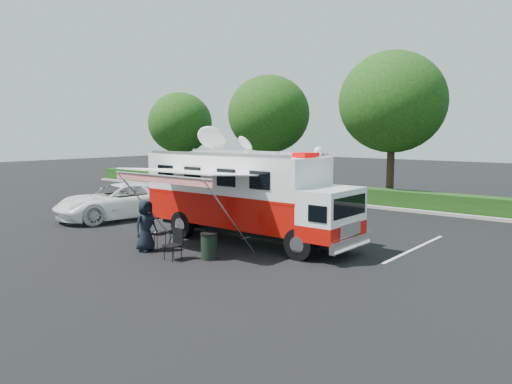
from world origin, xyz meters
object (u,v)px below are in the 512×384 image
white_suv (120,218)px  folding_table (156,234)px  command_truck (246,195)px  trash_bin (209,246)px

white_suv → folding_table: white_suv is taller
command_truck → folding_table: size_ratio=10.30×
command_truck → trash_bin: command_truck is taller
command_truck → folding_table: command_truck is taller
white_suv → trash_bin: size_ratio=6.97×
folding_table → white_suv: bearing=154.1°
white_suv → folding_table: bearing=-12.4°
command_truck → trash_bin: bearing=-74.7°
command_truck → trash_bin: 3.28m
white_suv → folding_table: size_ratio=7.12×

